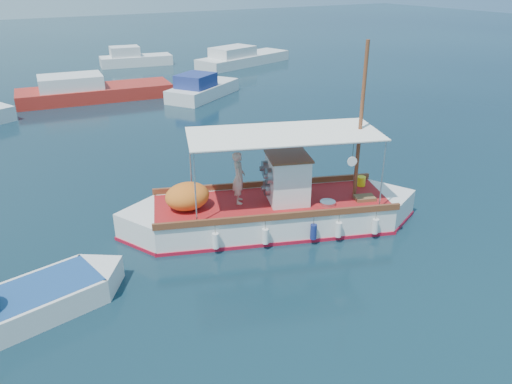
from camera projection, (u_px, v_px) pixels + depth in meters
ground at (271, 226)px, 16.02m from camera, size 160.00×160.00×0.00m
fishing_caique at (270, 212)px, 15.76m from camera, size 9.14×4.86×5.91m
dinghy at (6, 314)px, 11.48m from camera, size 5.74×2.46×1.43m
bg_boat_n at (91, 92)px, 31.06m from camera, size 9.49×3.83×1.80m
bg_boat_ne at (202, 90)px, 31.58m from camera, size 5.76×4.83×1.80m
bg_boat_e at (241, 59)px, 42.23m from camera, size 9.30×5.22×1.80m
bg_boat_far_n at (134, 60)px, 41.93m from camera, size 6.06×2.83×1.80m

